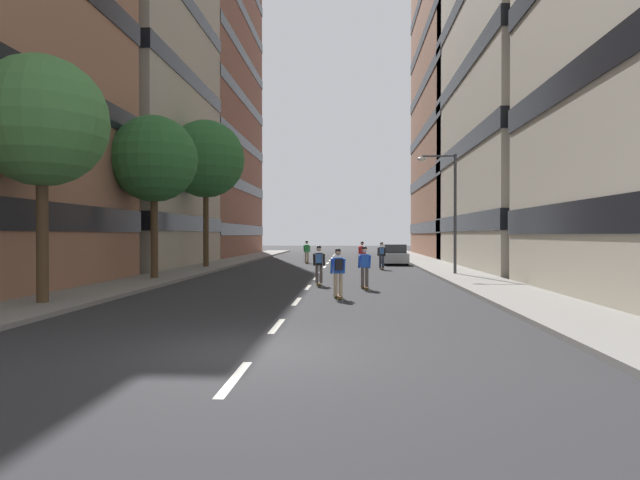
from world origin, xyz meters
name	(u,v)px	position (x,y,z in m)	size (l,w,h in m)	color
ground_plane	(323,269)	(0.00, 25.31, 0.00)	(151.84, 151.84, 0.00)	#28282B
sidewalk_left	(216,265)	(-7.80, 28.47, 0.07)	(2.97, 69.59, 0.14)	gray
sidewalk_right	(436,266)	(7.80, 28.47, 0.07)	(2.97, 69.59, 0.14)	gray
lane_markings	(323,269)	(0.00, 25.50, 0.00)	(0.16, 57.20, 0.01)	silver
building_left_mid	(75,52)	(-17.77, 27.82, 15.25)	(17.08, 16.65, 30.32)	#B2A893
building_left_far	(166,84)	(-17.77, 47.35, 18.29)	(17.08, 22.48, 36.41)	brown
building_right_mid	(588,41)	(17.77, 27.82, 15.29)	(17.08, 20.87, 30.39)	#BCB29E
building_right_far	(506,88)	(17.77, 47.35, 17.27)	(17.08, 23.02, 34.35)	#9E6B51
parked_car_near	(394,255)	(5.12, 31.43, 0.70)	(1.82, 4.40, 1.52)	#B2B7BF
street_tree_near	(206,159)	(-7.80, 25.79, 7.26)	(5.13, 5.13, 9.71)	#4C3823
street_tree_mid	(42,122)	(-7.80, 6.21, 5.77)	(4.06, 4.06, 7.69)	#4C3823
street_tree_far	(154,159)	(-7.80, 16.08, 5.94)	(4.22, 4.22, 7.94)	#4C3823
streetlamp_right	(448,200)	(7.14, 19.98, 4.14)	(2.13, 0.30, 6.50)	#3F3F44
skater_0	(362,253)	(2.63, 28.50, 0.98)	(0.56, 0.92, 1.78)	brown
skater_1	(319,262)	(0.41, 14.00, 1.02)	(0.54, 0.90, 1.78)	brown
skater_2	(338,270)	(1.38, 9.03, 1.02)	(0.56, 0.92, 1.78)	brown
skater_3	(382,254)	(3.81, 25.26, 1.02)	(0.54, 0.91, 1.78)	brown
skater_4	(365,265)	(2.40, 12.48, 0.98)	(0.56, 0.92, 1.78)	brown
skater_5	(307,251)	(-1.66, 33.15, 0.98)	(0.55, 0.91, 1.78)	brown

